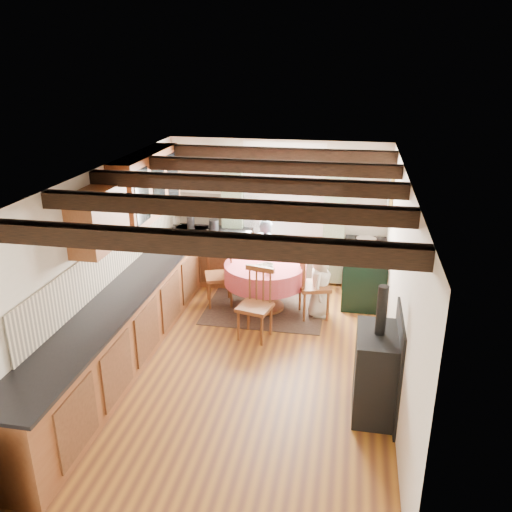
% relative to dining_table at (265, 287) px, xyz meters
% --- Properties ---
extents(floor, '(3.60, 5.50, 0.00)m').
position_rel_dining_table_xyz_m(floor, '(0.00, -1.55, -0.37)').
color(floor, '#A6651F').
rests_on(floor, ground).
extents(ceiling, '(3.60, 5.50, 0.00)m').
position_rel_dining_table_xyz_m(ceiling, '(0.00, -1.55, 2.03)').
color(ceiling, white).
rests_on(ceiling, ground).
extents(wall_back, '(3.60, 0.00, 2.40)m').
position_rel_dining_table_xyz_m(wall_back, '(0.00, 1.20, 0.83)').
color(wall_back, silver).
rests_on(wall_back, ground).
extents(wall_front, '(3.60, 0.00, 2.40)m').
position_rel_dining_table_xyz_m(wall_front, '(0.00, -4.30, 0.83)').
color(wall_front, silver).
rests_on(wall_front, ground).
extents(wall_left, '(0.00, 5.50, 2.40)m').
position_rel_dining_table_xyz_m(wall_left, '(-1.80, -1.55, 0.83)').
color(wall_left, silver).
rests_on(wall_left, ground).
extents(wall_right, '(0.00, 5.50, 2.40)m').
position_rel_dining_table_xyz_m(wall_right, '(1.80, -1.55, 0.83)').
color(wall_right, silver).
rests_on(wall_right, ground).
extents(beam_a, '(3.60, 0.16, 0.16)m').
position_rel_dining_table_xyz_m(beam_a, '(0.00, -3.55, 1.94)').
color(beam_a, black).
rests_on(beam_a, ceiling).
extents(beam_b, '(3.60, 0.16, 0.16)m').
position_rel_dining_table_xyz_m(beam_b, '(0.00, -2.55, 1.94)').
color(beam_b, black).
rests_on(beam_b, ceiling).
extents(beam_c, '(3.60, 0.16, 0.16)m').
position_rel_dining_table_xyz_m(beam_c, '(0.00, -1.55, 1.94)').
color(beam_c, black).
rests_on(beam_c, ceiling).
extents(beam_d, '(3.60, 0.16, 0.16)m').
position_rel_dining_table_xyz_m(beam_d, '(0.00, -0.55, 1.94)').
color(beam_d, black).
rests_on(beam_d, ceiling).
extents(beam_e, '(3.60, 0.16, 0.16)m').
position_rel_dining_table_xyz_m(beam_e, '(0.00, 0.45, 1.94)').
color(beam_e, black).
rests_on(beam_e, ceiling).
extents(splash_left, '(0.02, 4.50, 0.55)m').
position_rel_dining_table_xyz_m(splash_left, '(-1.78, -1.25, 0.83)').
color(splash_left, beige).
rests_on(splash_left, wall_left).
extents(splash_back, '(1.40, 0.02, 0.55)m').
position_rel_dining_table_xyz_m(splash_back, '(-1.00, 1.18, 0.83)').
color(splash_back, beige).
rests_on(splash_back, wall_back).
extents(base_cabinet_left, '(0.60, 5.30, 0.88)m').
position_rel_dining_table_xyz_m(base_cabinet_left, '(-1.50, -1.55, 0.07)').
color(base_cabinet_left, brown).
rests_on(base_cabinet_left, floor).
extents(base_cabinet_back, '(1.30, 0.60, 0.88)m').
position_rel_dining_table_xyz_m(base_cabinet_back, '(-1.05, 0.90, 0.07)').
color(base_cabinet_back, brown).
rests_on(base_cabinet_back, floor).
extents(worktop_left, '(0.64, 5.30, 0.04)m').
position_rel_dining_table_xyz_m(worktop_left, '(-1.48, -1.55, 0.53)').
color(worktop_left, black).
rests_on(worktop_left, base_cabinet_left).
extents(worktop_back, '(1.30, 0.64, 0.04)m').
position_rel_dining_table_xyz_m(worktop_back, '(-1.05, 0.88, 0.53)').
color(worktop_back, black).
rests_on(worktop_back, base_cabinet_back).
extents(wall_cabinet_glass, '(0.34, 1.80, 0.90)m').
position_rel_dining_table_xyz_m(wall_cabinet_glass, '(-1.63, -0.35, 1.58)').
color(wall_cabinet_glass, brown).
rests_on(wall_cabinet_glass, wall_left).
extents(wall_cabinet_solid, '(0.34, 0.90, 0.70)m').
position_rel_dining_table_xyz_m(wall_cabinet_solid, '(-1.63, -1.85, 1.53)').
color(wall_cabinet_solid, brown).
rests_on(wall_cabinet_solid, wall_left).
extents(window_frame, '(1.34, 0.03, 1.54)m').
position_rel_dining_table_xyz_m(window_frame, '(0.10, 1.19, 1.23)').
color(window_frame, white).
rests_on(window_frame, wall_back).
extents(window_pane, '(1.20, 0.01, 1.40)m').
position_rel_dining_table_xyz_m(window_pane, '(0.10, 1.19, 1.23)').
color(window_pane, white).
rests_on(window_pane, wall_back).
extents(curtain_left, '(0.35, 0.10, 2.10)m').
position_rel_dining_table_xyz_m(curtain_left, '(-0.75, 1.10, 0.73)').
color(curtain_left, '#C2E6B7').
rests_on(curtain_left, wall_back).
extents(curtain_right, '(0.35, 0.10, 2.10)m').
position_rel_dining_table_xyz_m(curtain_right, '(0.95, 1.10, 0.73)').
color(curtain_right, '#C2E6B7').
rests_on(curtain_right, wall_back).
extents(curtain_rod, '(2.00, 0.03, 0.03)m').
position_rel_dining_table_xyz_m(curtain_rod, '(0.10, 1.10, 1.83)').
color(curtain_rod, black).
rests_on(curtain_rod, wall_back).
extents(wall_picture, '(0.04, 0.50, 0.60)m').
position_rel_dining_table_xyz_m(wall_picture, '(1.77, 0.75, 1.33)').
color(wall_picture, gold).
rests_on(wall_picture, wall_right).
extents(wall_plate, '(0.30, 0.02, 0.30)m').
position_rel_dining_table_xyz_m(wall_plate, '(1.05, 1.17, 1.33)').
color(wall_plate, silver).
rests_on(wall_plate, wall_back).
extents(rug, '(1.79, 1.39, 0.01)m').
position_rel_dining_table_xyz_m(rug, '(0.00, 0.00, -0.36)').
color(rug, '#31221E').
rests_on(rug, floor).
extents(dining_table, '(1.23, 1.23, 0.74)m').
position_rel_dining_table_xyz_m(dining_table, '(0.00, 0.00, 0.00)').
color(dining_table, '#BC2C34').
rests_on(dining_table, floor).
extents(chair_near, '(0.52, 0.53, 1.00)m').
position_rel_dining_table_xyz_m(chair_near, '(0.01, -0.89, 0.13)').
color(chair_near, brown).
rests_on(chair_near, floor).
extents(chair_left, '(0.57, 0.56, 1.01)m').
position_rel_dining_table_xyz_m(chair_left, '(-0.73, 0.05, 0.13)').
color(chair_left, brown).
rests_on(chair_left, floor).
extents(chair_right, '(0.58, 0.56, 1.06)m').
position_rel_dining_table_xyz_m(chair_right, '(0.75, -0.09, 0.16)').
color(chair_right, brown).
rests_on(chair_right, floor).
extents(aga_range, '(0.65, 1.01, 0.93)m').
position_rel_dining_table_xyz_m(aga_range, '(1.47, 0.60, 0.10)').
color(aga_range, black).
rests_on(aga_range, floor).
extents(cast_iron_stove, '(0.45, 0.75, 1.50)m').
position_rel_dining_table_xyz_m(cast_iron_stove, '(1.58, -2.24, 0.38)').
color(cast_iron_stove, black).
rests_on(cast_iron_stove, floor).
extents(child_far, '(0.50, 0.38, 1.23)m').
position_rel_dining_table_xyz_m(child_far, '(-0.12, 0.72, 0.24)').
color(child_far, '#415261').
rests_on(child_far, floor).
extents(child_right, '(0.38, 0.53, 1.02)m').
position_rel_dining_table_xyz_m(child_right, '(0.82, -0.05, 0.14)').
color(child_right, silver).
rests_on(child_right, floor).
extents(bowl_a, '(0.28, 0.28, 0.05)m').
position_rel_dining_table_xyz_m(bowl_a, '(-0.02, -0.19, 0.39)').
color(bowl_a, silver).
rests_on(bowl_a, dining_table).
extents(bowl_b, '(0.22, 0.22, 0.06)m').
position_rel_dining_table_xyz_m(bowl_b, '(0.05, -0.15, 0.40)').
color(bowl_b, silver).
rests_on(bowl_b, dining_table).
extents(cup, '(0.14, 0.14, 0.10)m').
position_rel_dining_table_xyz_m(cup, '(0.12, -0.33, 0.42)').
color(cup, silver).
rests_on(cup, dining_table).
extents(canister_tall, '(0.13, 0.13, 0.22)m').
position_rel_dining_table_xyz_m(canister_tall, '(-1.42, 0.89, 0.66)').
color(canister_tall, '#262628').
rests_on(canister_tall, worktop_back).
extents(canister_wide, '(0.16, 0.16, 0.18)m').
position_rel_dining_table_xyz_m(canister_wide, '(-1.03, 0.91, 0.64)').
color(canister_wide, '#262628').
rests_on(canister_wide, worktop_back).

